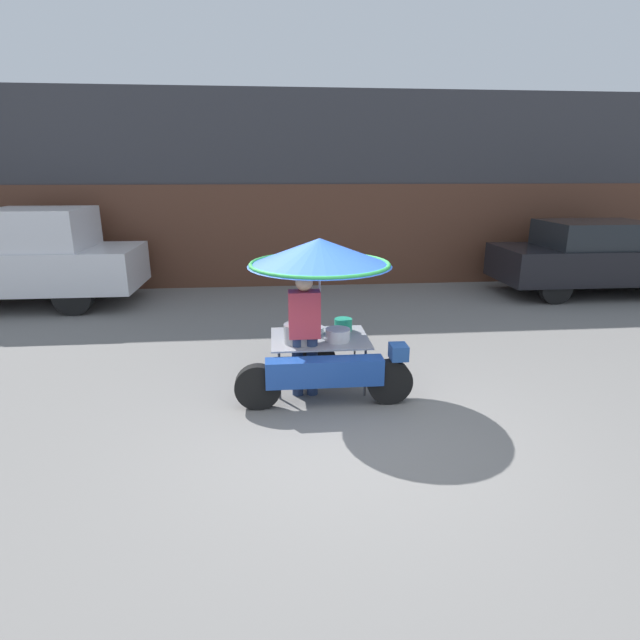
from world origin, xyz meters
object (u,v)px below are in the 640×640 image
(parked_car, at_px, (599,257))
(vendor_person, at_px, (305,329))
(vendor_motorcycle_cart, at_px, (320,276))
(pickup_truck, at_px, (7,261))

(parked_car, bearing_deg, vendor_person, -145.74)
(vendor_person, relative_size, parked_car, 0.33)
(vendor_motorcycle_cart, bearing_deg, parked_car, 33.84)
(vendor_motorcycle_cart, bearing_deg, vendor_person, -134.64)
(parked_car, distance_m, pickup_truck, 12.68)
(vendor_motorcycle_cart, height_order, pickup_truck, pickup_truck)
(pickup_truck, bearing_deg, vendor_person, -39.98)
(vendor_person, xyz_separation_m, parked_car, (6.93, 4.72, -0.02))
(vendor_person, bearing_deg, parked_car, 34.26)
(pickup_truck, bearing_deg, vendor_motorcycle_cart, -37.66)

